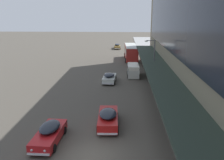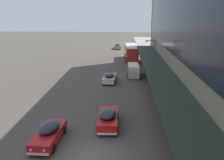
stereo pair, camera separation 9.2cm
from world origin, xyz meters
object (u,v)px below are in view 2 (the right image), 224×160
object	(u,v)px
transit_bus_kerbside_front	(131,52)
vw_van	(133,70)
sedan_trailing_near	(108,118)
pedestrian_at_kerb	(180,104)
sedan_lead_mid	(118,46)
sedan_oncoming_front	(49,133)
sedan_second_near	(109,78)
street_lamp	(153,58)

from	to	relation	value
transit_bus_kerbside_front	vw_van	bearing A→B (deg)	-90.01
transit_bus_kerbside_front	sedan_trailing_near	distance (m)	33.12
sedan_trailing_near	pedestrian_at_kerb	size ratio (longest dim) A/B	2.68
sedan_lead_mid	vw_van	size ratio (longest dim) A/B	1.11
pedestrian_at_kerb	sedan_oncoming_front	bearing A→B (deg)	-152.91
sedan_lead_mid	sedan_second_near	distance (m)	35.81
sedan_second_near	pedestrian_at_kerb	distance (m)	14.29
sedan_lead_mid	pedestrian_at_kerb	size ratio (longest dim) A/B	2.72
sedan_oncoming_front	street_lamp	distance (m)	20.05
transit_bus_kerbside_front	sedan_trailing_near	world-z (taller)	transit_bus_kerbside_front
transit_bus_kerbside_front	sedan_lead_mid	bearing A→B (deg)	101.15
sedan_trailing_near	sedan_oncoming_front	bearing A→B (deg)	-144.80
transit_bus_kerbside_front	sedan_oncoming_front	xyz separation A→B (m)	(-7.38, -36.14, -1.09)
sedan_second_near	pedestrian_at_kerb	bearing A→B (deg)	-57.08
sedan_oncoming_front	sedan_trailing_near	bearing A→B (deg)	35.20
sedan_oncoming_front	street_lamp	bearing A→B (deg)	59.90
sedan_lead_mid	pedestrian_at_kerb	distance (m)	48.40
sedan_oncoming_front	sedan_second_near	world-z (taller)	sedan_oncoming_front
sedan_trailing_near	street_lamp	xyz separation A→B (m)	(5.45, 13.98, 3.05)
sedan_lead_mid	sedan_oncoming_front	bearing A→B (deg)	-94.18
sedan_lead_mid	sedan_second_near	bearing A→B (deg)	-90.28
vw_van	pedestrian_at_kerb	world-z (taller)	pedestrian_at_kerb
sedan_lead_mid	street_lamp	distance (m)	37.17
sedan_oncoming_front	vw_van	world-z (taller)	vw_van
sedan_second_near	vw_van	xyz separation A→B (m)	(3.63, 3.77, 0.38)
transit_bus_kerbside_front	sedan_trailing_near	bearing A→B (deg)	-95.02
sedan_lead_mid	street_lamp	size ratio (longest dim) A/B	0.81
sedan_lead_mid	vw_van	world-z (taller)	vw_van
sedan_lead_mid	street_lamp	world-z (taller)	street_lamp
vw_van	street_lamp	world-z (taller)	street_lamp
sedan_trailing_near	sedan_second_near	distance (m)	14.73
sedan_lead_mid	sedan_trailing_near	distance (m)	50.53
sedan_oncoming_front	pedestrian_at_kerb	xyz separation A→B (m)	(11.51, 5.89, 0.43)
transit_bus_kerbside_front	sedan_lead_mid	xyz separation A→B (m)	(-3.46, 17.55, -1.10)
transit_bus_kerbside_front	pedestrian_at_kerb	xyz separation A→B (m)	(4.13, -30.25, -0.66)
transit_bus_kerbside_front	vw_van	world-z (taller)	transit_bus_kerbside_front
sedan_oncoming_front	vw_van	size ratio (longest dim) A/B	1.09
vw_van	pedestrian_at_kerb	bearing A→B (deg)	-75.31
transit_bus_kerbside_front	pedestrian_at_kerb	bearing A→B (deg)	-82.23
sedan_trailing_near	pedestrian_at_kerb	world-z (taller)	pedestrian_at_kerb
vw_van	sedan_oncoming_front	bearing A→B (deg)	-108.82
sedan_lead_mid	street_lamp	xyz separation A→B (m)	(6.02, -36.55, 3.08)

